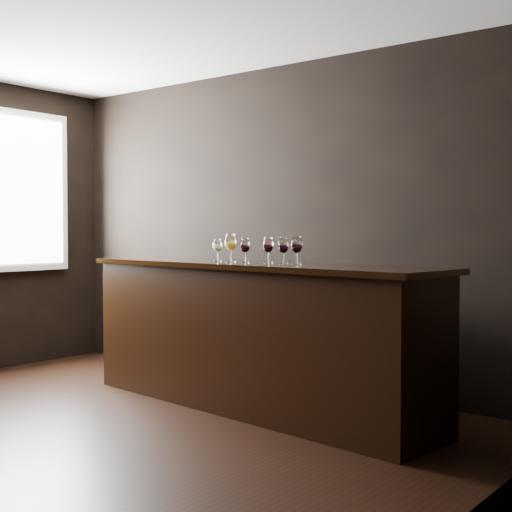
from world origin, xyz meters
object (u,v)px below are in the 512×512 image
Objects in this scene: back_bar_shelf at (215,327)px; glass_red_a at (245,246)px; glass_red_b at (268,246)px; glass_red_c at (283,246)px; bar_counter at (253,338)px; glass_red_d at (297,246)px; glass_white at (217,246)px; glass_amber at (230,243)px.

back_bar_shelf is 14.40× the size of glass_red_a.
glass_red_c is at bearing -4.27° from glass_red_b.
bar_counter is 16.17× the size of glass_red_b.
glass_red_c reaches higher than back_bar_shelf.
glass_red_d is at bearing 3.33° from bar_counter.
back_bar_shelf is 14.00× the size of glass_red_b.
bar_counter is 1.17m from back_bar_shelf.
glass_red_d reaches higher than glass_white.
glass_white is at bearing 177.75° from glass_red_d.
glass_white is 0.18m from glass_amber.
glass_amber reaches higher than glass_red_b.
glass_red_d is (0.15, -0.05, 0.01)m from glass_red_c.
glass_amber is 0.14m from glass_red_a.
bar_counter is at bearing -33.85° from back_bar_shelf.
back_bar_shelf is 1.37m from glass_red_a.
bar_counter is at bearing 176.77° from glass_red_d.
glass_red_a is 0.97× the size of glass_red_b.
glass_red_c is at bearing 162.95° from glass_red_d.
glass_amber is (0.17, -0.04, 0.03)m from glass_white.
bar_counter is 0.70m from glass_red_a.
glass_red_c is at bearing 7.29° from glass_amber.
glass_red_d reaches higher than bar_counter.
glass_white is 0.92× the size of glass_red_b.
glass_red_c is (0.63, 0.02, 0.01)m from glass_white.
glass_white is at bearing 172.28° from glass_red_a.
bar_counter reaches higher than back_bar_shelf.
glass_white is (-0.37, 0.01, 0.69)m from bar_counter.
glass_red_b is 0.15m from glass_red_c.
glass_red_a is (0.91, -0.68, 0.76)m from back_bar_shelf.
back_bar_shelf is at bearing 152.70° from bar_counter.
glass_amber reaches higher than bar_counter.
glass_amber is 1.17× the size of glass_red_a.
glass_red_b is (1.08, -0.61, 0.76)m from back_bar_shelf.
back_bar_shelf is 12.32× the size of glass_amber.
glass_amber is at bearing -163.19° from bar_counter.
glass_red_a reaches higher than back_bar_shelf.
glass_red_d reaches higher than glass_red_c.
glass_amber is at bearing -14.12° from glass_white.
glass_amber is (0.77, -0.68, 0.78)m from back_bar_shelf.
glass_red_c is 0.94× the size of glass_red_d.
glass_red_a is (0.31, -0.04, 0.01)m from glass_white.
glass_red_b is 1.01× the size of glass_red_c.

